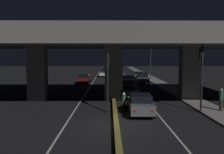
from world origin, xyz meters
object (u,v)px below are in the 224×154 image
(car_taxi_yellow_fifth, at_px, (138,76))
(car_dark_red_lead_oncoming, at_px, (84,79))
(car_dark_green_second, at_px, (128,88))
(pedestrian_on_sidewalk, at_px, (221,99))
(car_black_third_oncoming, at_px, (105,70))
(motorcycle_red_filtering_near, at_px, (124,103))
(street_lamp, at_px, (149,54))
(car_white_second_oncoming, at_px, (104,73))
(traffic_light_left_of_median, at_px, (108,72))
(car_dark_green_third, at_px, (128,83))
(traffic_light_right_of_median, at_px, (202,66))
(car_grey_fourth, at_px, (142,78))
(car_grey_lead, at_px, (140,104))

(car_taxi_yellow_fifth, relative_size, car_dark_red_lead_oncoming, 1.07)
(car_dark_green_second, distance_m, pedestrian_on_sidewalk, 9.94)
(car_black_third_oncoming, distance_m, motorcycle_red_filtering_near, 48.37)
(car_taxi_yellow_fifth, bearing_deg, car_black_third_oncoming, 16.17)
(car_taxi_yellow_fifth, height_order, pedestrian_on_sidewalk, pedestrian_on_sidewalk)
(street_lamp, xyz_separation_m, car_dark_green_second, (-5.31, -21.29, -3.77))
(car_dark_red_lead_oncoming, relative_size, car_white_second_oncoming, 0.93)
(traffic_light_left_of_median, distance_m, car_dark_green_third, 13.41)
(traffic_light_right_of_median, xyz_separation_m, car_dark_red_lead_oncoming, (-11.20, 21.94, -2.84))
(traffic_light_right_of_median, height_order, car_white_second_oncoming, traffic_light_right_of_median)
(traffic_light_right_of_median, relative_size, car_dark_green_second, 1.26)
(car_taxi_yellow_fifth, distance_m, pedestrian_on_sidewalk, 28.65)
(car_grey_fourth, relative_size, pedestrian_on_sidewalk, 2.55)
(car_grey_lead, height_order, car_black_third_oncoming, car_grey_lead)
(motorcycle_red_filtering_near, bearing_deg, car_dark_green_third, -5.07)
(car_taxi_yellow_fifth, relative_size, car_black_third_oncoming, 1.08)
(car_dark_green_third, bearing_deg, car_black_third_oncoming, 3.12)
(motorcycle_red_filtering_near, height_order, pedestrian_on_sidewalk, pedestrian_on_sidewalk)
(traffic_light_right_of_median, xyz_separation_m, street_lamp, (0.20, 28.53, 1.22))
(car_grey_lead, distance_m, car_dark_green_second, 7.78)
(car_dark_green_second, relative_size, car_black_third_oncoming, 1.01)
(traffic_light_left_of_median, bearing_deg, motorcycle_red_filtering_near, 33.46)
(street_lamp, height_order, car_dark_green_second, street_lamp)
(car_black_third_oncoming, xyz_separation_m, pedestrian_on_sidewalk, (9.72, -49.33, 0.29))
(car_taxi_yellow_fifth, bearing_deg, car_dark_red_lead_oncoming, 123.00)
(car_dark_red_lead_oncoming, distance_m, car_black_third_oncoming, 27.42)
(car_dark_green_second, xyz_separation_m, car_dark_red_lead_oncoming, (-6.09, 14.70, -0.29))
(car_black_third_oncoming, bearing_deg, car_taxi_yellow_fifth, 19.91)
(car_grey_lead, bearing_deg, car_grey_fourth, -6.39)
(car_taxi_yellow_fifth, relative_size, car_white_second_oncoming, 1.00)
(traffic_light_left_of_median, bearing_deg, car_grey_fourth, 76.04)
(traffic_light_left_of_median, relative_size, car_dark_green_second, 1.11)
(street_lamp, relative_size, car_black_third_oncoming, 1.96)
(car_dark_red_lead_oncoming, bearing_deg, car_black_third_oncoming, 175.55)
(traffic_light_right_of_median, bearing_deg, traffic_light_left_of_median, 179.95)
(street_lamp, xyz_separation_m, pedestrian_on_sidewalk, (1.35, -28.68, -3.78))
(car_taxi_yellow_fifth, bearing_deg, street_lamp, -84.56)
(car_grey_fourth, bearing_deg, car_black_third_oncoming, 13.85)
(car_dark_green_second, xyz_separation_m, car_dark_green_third, (0.33, 5.77, -0.06))
(car_grey_lead, distance_m, car_black_third_oncoming, 49.83)
(street_lamp, distance_m, car_dark_green_third, 16.75)
(car_dark_red_lead_oncoming, height_order, car_black_third_oncoming, car_dark_red_lead_oncoming)
(car_dark_green_third, xyz_separation_m, car_white_second_oncoming, (-3.40, 22.77, -0.09))
(traffic_light_left_of_median, distance_m, car_black_third_oncoming, 49.25)
(car_dark_green_third, bearing_deg, traffic_light_left_of_median, 167.07)
(car_dark_green_second, bearing_deg, car_taxi_yellow_fifth, -9.75)
(car_dark_green_third, height_order, car_taxi_yellow_fifth, car_dark_green_third)
(street_lamp, height_order, car_grey_lead, street_lamp)
(car_taxi_yellow_fifth, height_order, car_black_third_oncoming, car_taxi_yellow_fifth)
(pedestrian_on_sidewalk, bearing_deg, car_dark_green_third, 115.70)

